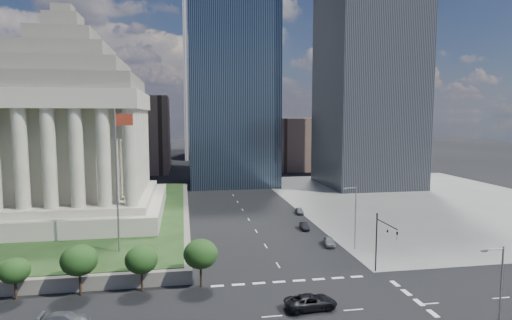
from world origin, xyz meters
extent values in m
plane|color=black|center=(0.00, 100.00, 0.00)|extent=(500.00, 500.00, 0.00)
cube|color=slate|center=(46.00, 60.00, 0.01)|extent=(68.00, 90.00, 0.03)
cube|color=#5E5951|center=(-45.00, 50.00, 0.90)|extent=(66.00, 70.00, 1.80)
cube|color=#1F3214|center=(-45.00, 50.00, 1.85)|extent=(64.00, 68.00, 0.10)
cylinder|color=slate|center=(-22.00, 24.00, 11.90)|extent=(0.24, 0.24, 20.00)
cube|color=maroon|center=(-20.80, 24.00, 20.40)|extent=(2.40, 0.05, 1.60)
cube|color=black|center=(2.00, 95.00, 30.00)|extent=(26.00, 26.00, 60.00)
cube|color=black|center=(42.00, 85.00, 50.00)|extent=(26.00, 28.00, 100.00)
cube|color=brown|center=(32.00, 130.00, 10.00)|extent=(20.00, 30.00, 20.00)
cube|color=brown|center=(-30.00, 130.00, 14.00)|extent=(24.00, 30.00, 28.00)
cylinder|color=black|center=(12.50, 15.50, 4.00)|extent=(0.18, 0.18, 8.00)
cylinder|color=black|center=(12.50, 12.75, 7.20)|extent=(0.14, 5.50, 0.14)
cube|color=black|center=(12.50, 10.00, 6.40)|extent=(0.30, 0.30, 1.10)
cylinder|color=slate|center=(13.50, -6.00, 5.00)|extent=(0.16, 0.16, 10.00)
cylinder|color=slate|center=(12.60, -6.00, 9.80)|extent=(1.80, 0.12, 0.12)
cube|color=slate|center=(11.70, -6.00, 9.70)|extent=(0.50, 0.22, 0.14)
cylinder|color=slate|center=(13.50, 25.00, 5.00)|extent=(0.16, 0.16, 10.00)
cylinder|color=slate|center=(12.60, 25.00, 9.80)|extent=(1.80, 0.12, 0.12)
cube|color=slate|center=(11.70, 25.00, 9.70)|extent=(0.50, 0.22, 0.14)
imported|color=black|center=(0.52, 5.99, 0.80)|extent=(5.94, 3.14, 1.59)
imported|color=#4F5256|center=(-24.78, 6.47, 0.70)|extent=(2.10, 4.87, 1.40)
imported|color=gray|center=(10.15, 27.46, 0.70)|extent=(2.31, 4.31, 1.39)
imported|color=black|center=(9.00, 37.76, 0.61)|extent=(1.60, 3.82, 1.23)
imported|color=slate|center=(11.50, 50.11, 0.64)|extent=(1.87, 3.89, 1.28)
camera|label=1|loc=(-12.89, -36.89, 20.90)|focal=30.00mm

